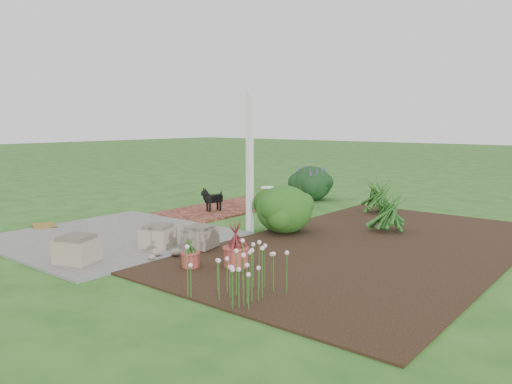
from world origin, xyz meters
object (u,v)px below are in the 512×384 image
Objects in this scene: cream_ceramic_urn at (268,196)px; evergreen_shrub at (284,208)px; stone_trough_near at (77,250)px; black_dog at (212,198)px.

evergreen_shrub is (2.01, -2.14, 0.22)m from cream_ceramic_urn.
stone_trough_near is at bearing -107.32° from evergreen_shrub.
evergreen_shrub is (2.43, -0.65, 0.13)m from black_dog.
cream_ceramic_urn is (-0.94, 5.60, 0.04)m from stone_trough_near.
black_dog is at bearing 165.02° from evergreen_shrub.
black_dog reaches higher than cream_ceramic_urn.
cream_ceramic_urn is at bearing 133.30° from evergreen_shrub.
evergreen_shrub reaches higher than black_dog.
evergreen_shrub reaches higher than stone_trough_near.
black_dog is 1.36× the size of cream_ceramic_urn.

